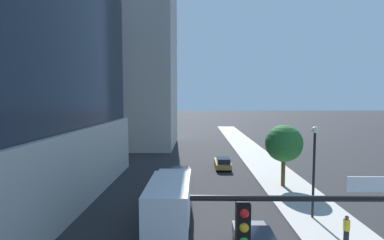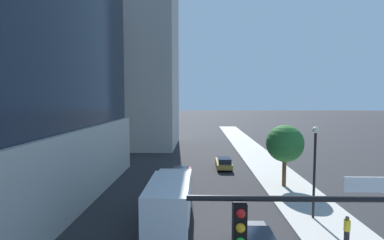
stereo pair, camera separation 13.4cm
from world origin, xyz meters
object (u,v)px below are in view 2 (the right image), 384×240
car_red (181,174)px  construction_building (133,45)px  street_tree (285,144)px  pedestrian_yellow_shirt (347,230)px  car_gold (224,163)px  street_lamp (315,159)px  box_truck (171,199)px

car_red → construction_building: bearing=113.9°
street_tree → car_red: size_ratio=1.22×
pedestrian_yellow_shirt → street_tree: bearing=91.5°
street_tree → construction_building: bearing=129.5°
car_red → car_gold: bearing=48.6°
street_tree → car_red: street_tree is taller
street_tree → street_lamp: bearing=-91.0°
construction_building → pedestrian_yellow_shirt: construction_building is taller
car_gold → box_truck: size_ratio=0.56×
street_lamp → car_red: 13.25m
box_truck → pedestrian_yellow_shirt: (9.79, -2.16, -0.86)m
street_tree → pedestrian_yellow_shirt: street_tree is taller
car_gold → box_truck: 16.07m
street_tree → pedestrian_yellow_shirt: bearing=-88.5°
street_tree → box_truck: size_ratio=0.72×
street_tree → pedestrian_yellow_shirt: (0.28, -10.57, -3.07)m
street_tree → car_gold: street_tree is taller
construction_building → car_gold: 27.04m
car_gold → pedestrian_yellow_shirt: size_ratio=2.72×
street_lamp → street_tree: 7.03m
street_lamp → car_red: bearing=137.1°
street_tree → box_truck: 12.89m
street_lamp → car_gold: bearing=108.8°
box_truck → pedestrian_yellow_shirt: size_ratio=4.88×
street_tree → car_red: 10.22m
construction_building → car_red: bearing=-66.1°
street_tree → pedestrian_yellow_shirt: 11.01m
pedestrian_yellow_shirt → car_red: bearing=128.6°
construction_building → pedestrian_yellow_shirt: 42.01m
street_tree → car_red: (-9.51, 1.68, -3.34)m
construction_building → pedestrian_yellow_shirt: bearing=-60.2°
street_lamp → car_gold: street_lamp is taller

